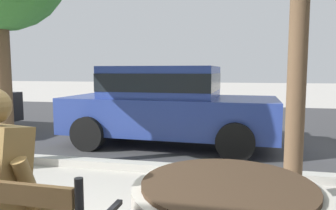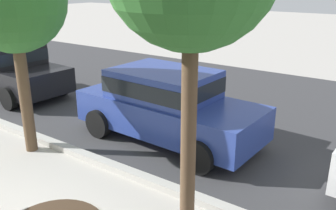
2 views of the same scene
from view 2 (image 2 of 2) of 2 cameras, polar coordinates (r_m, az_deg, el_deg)
name	(u,v)px [view 2 (image 2 of 2)]	position (r m, az deg, el deg)	size (l,w,h in m)	color
street_surface	(224,104)	(10.50, 8.75, 0.15)	(60.00, 9.00, 0.01)	#38383A
curb_stone	(112,166)	(6.99, -8.83, -9.40)	(60.00, 0.20, 0.12)	#B2AFA8
street_tree_near_bench	(12,0)	(7.46, -23.23, 14.85)	(1.99, 1.99, 4.03)	brown
parked_car_black	(8,67)	(12.20, -23.74, 5.48)	(4.17, 2.06, 1.56)	black
parked_car_blue	(167,103)	(7.86, -0.16, 0.32)	(4.17, 2.06, 1.56)	navy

